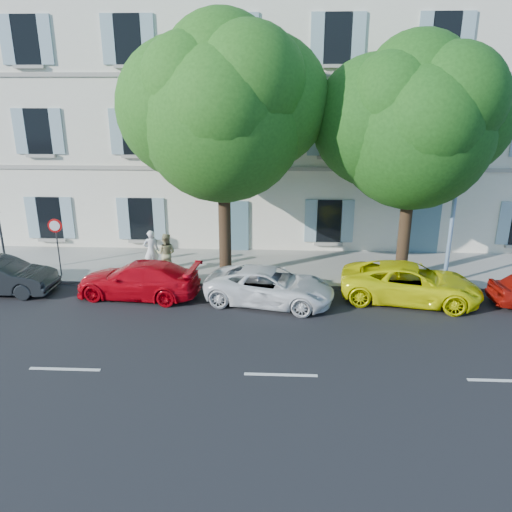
# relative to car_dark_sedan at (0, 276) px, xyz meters

# --- Properties ---
(ground) EXTENTS (90.00, 90.00, 0.00)m
(ground) POSITION_rel_car_dark_sedan_xyz_m (10.66, -1.29, -0.68)
(ground) COLOR black
(sidewalk) EXTENTS (36.00, 4.50, 0.15)m
(sidewalk) POSITION_rel_car_dark_sedan_xyz_m (10.66, 3.16, -0.61)
(sidewalk) COLOR #A09E96
(sidewalk) RESTS_ON ground
(kerb) EXTENTS (36.00, 0.16, 0.16)m
(kerb) POSITION_rel_car_dark_sedan_xyz_m (10.66, 0.99, -0.60)
(kerb) COLOR #9E998E
(kerb) RESTS_ON ground
(building) EXTENTS (28.00, 7.00, 12.00)m
(building) POSITION_rel_car_dark_sedan_xyz_m (10.66, 8.91, 5.32)
(building) COLOR white
(building) RESTS_ON ground
(car_dark_sedan) EXTENTS (4.15, 1.51, 1.36)m
(car_dark_sedan) POSITION_rel_car_dark_sedan_xyz_m (0.00, 0.00, 0.00)
(car_dark_sedan) COLOR black
(car_dark_sedan) RESTS_ON ground
(car_red_coupe) EXTENTS (4.77, 2.35, 1.33)m
(car_red_coupe) POSITION_rel_car_dark_sedan_xyz_m (5.33, -0.06, -0.01)
(car_red_coupe) COLOR red
(car_red_coupe) RESTS_ON ground
(car_white_coupe) EXTENTS (4.98, 3.03, 1.29)m
(car_white_coupe) POSITION_rel_car_dark_sedan_xyz_m (10.25, -0.42, -0.04)
(car_white_coupe) COLOR white
(car_white_coupe) RESTS_ON ground
(car_yellow_supercar) EXTENTS (5.33, 3.18, 1.39)m
(car_yellow_supercar) POSITION_rel_car_dark_sedan_xyz_m (15.36, 0.01, 0.01)
(car_yellow_supercar) COLOR #EFED0A
(car_yellow_supercar) RESTS_ON ground
(tree_left) EXTENTS (6.25, 6.25, 9.69)m
(tree_left) POSITION_rel_car_dark_sedan_xyz_m (8.40, 1.81, 5.71)
(tree_left) COLOR #3A2819
(tree_left) RESTS_ON sidewalk
(tree_right) EXTENTS (5.83, 5.83, 8.98)m
(tree_right) POSITION_rel_car_dark_sedan_xyz_m (15.50, 2.08, 5.23)
(tree_right) COLOR #3A2819
(tree_right) RESTS_ON sidewalk
(road_sign) EXTENTS (0.55, 0.11, 2.40)m
(road_sign) POSITION_rel_car_dark_sedan_xyz_m (1.67, 1.53, 1.20)
(road_sign) COLOR #383A3D
(road_sign) RESTS_ON sidewalk
(street_lamp) EXTENTS (0.33, 1.70, 7.96)m
(street_lamp) POSITION_rel_car_dark_sedan_xyz_m (17.08, 1.30, 3.98)
(street_lamp) COLOR #7293BF
(street_lamp) RESTS_ON sidewalk
(pedestrian_a) EXTENTS (0.74, 0.61, 1.73)m
(pedestrian_a) POSITION_rel_car_dark_sedan_xyz_m (5.24, 2.37, 0.34)
(pedestrian_a) COLOR white
(pedestrian_a) RESTS_ON sidewalk
(pedestrian_b) EXTENTS (0.88, 0.71, 1.69)m
(pedestrian_b) POSITION_rel_car_dark_sedan_xyz_m (5.93, 2.07, 0.31)
(pedestrian_b) COLOR tan
(pedestrian_b) RESTS_ON sidewalk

